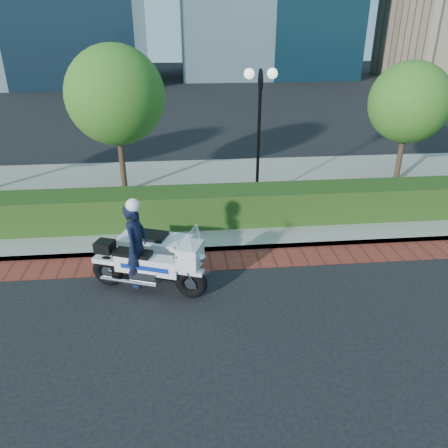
{
  "coord_description": "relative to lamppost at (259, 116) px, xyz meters",
  "views": [
    {
      "loc": [
        -1.44,
        -8.29,
        5.65
      ],
      "look_at": [
        -0.46,
        1.58,
        1.0
      ],
      "focal_mm": 35.0,
      "sensor_mm": 36.0,
      "label": 1
    }
  ],
  "objects": [
    {
      "name": "tree_c",
      "position": [
        5.5,
        1.3,
        0.09
      ],
      "size": [
        2.8,
        2.8,
        4.3
      ],
      "color": "#332319",
      "rests_on": "sidewalk"
    },
    {
      "name": "lamppost",
      "position": [
        0.0,
        0.0,
        0.0
      ],
      "size": [
        1.02,
        0.7,
        4.21
      ],
      "color": "black",
      "rests_on": "sidewalk"
    },
    {
      "name": "hedge_main",
      "position": [
        -1.0,
        -1.6,
        -2.31
      ],
      "size": [
        18.0,
        1.2,
        1.0
      ],
      "primitive_type": "cube",
      "color": "#153311",
      "rests_on": "sidewalk"
    },
    {
      "name": "ground",
      "position": [
        -1.0,
        -5.2,
        -2.96
      ],
      "size": [
        120.0,
        120.0,
        0.0
      ],
      "primitive_type": "plane",
      "color": "black",
      "rests_on": "ground"
    },
    {
      "name": "sidewalk",
      "position": [
        -1.0,
        0.8,
        -2.88
      ],
      "size": [
        60.0,
        8.0,
        0.15
      ],
      "primitive_type": "cube",
      "color": "gray",
      "rests_on": "ground"
    },
    {
      "name": "brick_strip",
      "position": [
        -1.0,
        -3.7,
        -2.95
      ],
      "size": [
        60.0,
        1.0,
        0.01
      ],
      "primitive_type": "cube",
      "color": "maroon",
      "rests_on": "ground"
    },
    {
      "name": "police_motorcycle",
      "position": [
        -3.28,
        -4.51,
        -2.19
      ],
      "size": [
        2.68,
        2.43,
        2.25
      ],
      "rotation": [
        0.0,
        0.0,
        -0.35
      ],
      "color": "black",
      "rests_on": "ground"
    },
    {
      "name": "tree_b",
      "position": [
        -4.5,
        1.3,
        0.48
      ],
      "size": [
        3.2,
        3.2,
        4.89
      ],
      "color": "#332319",
      "rests_on": "sidewalk"
    }
  ]
}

